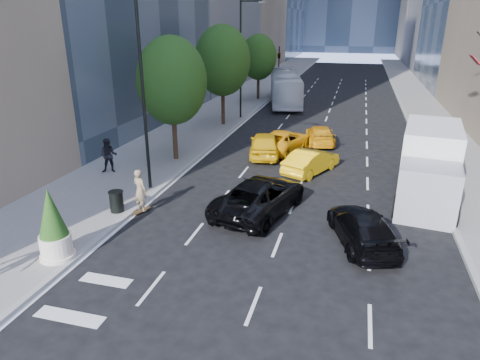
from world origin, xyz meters
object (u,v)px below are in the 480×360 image
(skateboarder, at_px, (140,193))
(city_bus, at_px, (285,88))
(black_sedan_lincoln, at_px, (260,196))
(planter_shrub, at_px, (53,225))
(black_sedan_mercedes, at_px, (363,228))
(box_truck, at_px, (429,164))
(trash_can, at_px, (117,202))

(skateboarder, relative_size, city_bus, 0.16)
(black_sedan_lincoln, bearing_deg, planter_shrub, 58.19)
(black_sedan_mercedes, height_order, planter_shrub, planter_shrub)
(black_sedan_mercedes, bearing_deg, box_truck, -135.73)
(black_sedan_mercedes, relative_size, city_bus, 0.39)
(black_sedan_lincoln, distance_m, trash_can, 6.54)
(skateboarder, xyz_separation_m, black_sedan_lincoln, (5.25, 1.50, -0.19))
(skateboarder, distance_m, planter_shrub, 4.75)
(black_sedan_mercedes, xyz_separation_m, city_bus, (-8.10, 29.50, 1.00))
(trash_can, bearing_deg, skateboarder, 22.88)
(box_truck, bearing_deg, skateboarder, -149.29)
(box_truck, bearing_deg, trash_can, -149.31)
(black_sedan_lincoln, xyz_separation_m, city_bus, (-3.55, 27.70, 0.89))
(trash_can, bearing_deg, city_bus, 84.80)
(trash_can, bearing_deg, planter_shrub, -90.00)
(box_truck, relative_size, planter_shrub, 2.76)
(black_sedan_lincoln, xyz_separation_m, black_sedan_mercedes, (4.55, -1.80, -0.11))
(skateboarder, xyz_separation_m, trash_can, (-1.00, -0.42, -0.38))
(box_truck, bearing_deg, black_sedan_lincoln, -144.74)
(city_bus, xyz_separation_m, trash_can, (-2.70, -29.62, -1.07))
(skateboarder, height_order, city_bus, city_bus)
(box_truck, xyz_separation_m, planter_shrub, (-13.84, -10.11, -0.31))
(black_sedan_mercedes, bearing_deg, planter_shrub, 3.80)
(trash_can, bearing_deg, black_sedan_lincoln, 17.12)
(city_bus, relative_size, trash_can, 13.06)
(city_bus, distance_m, box_truck, 26.20)
(black_sedan_mercedes, distance_m, box_truck, 6.63)
(black_sedan_lincoln, relative_size, trash_can, 6.21)
(planter_shrub, bearing_deg, city_bus, 85.44)
(black_sedan_mercedes, xyz_separation_m, trash_can, (-10.80, -0.12, -0.08))
(skateboarder, relative_size, black_sedan_mercedes, 0.42)
(box_truck, distance_m, planter_shrub, 17.14)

